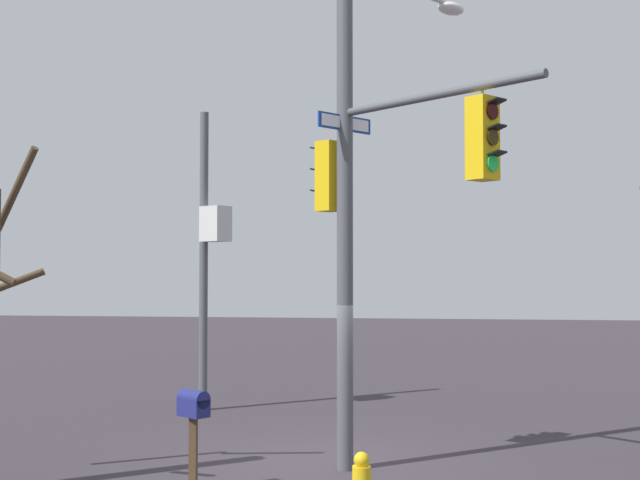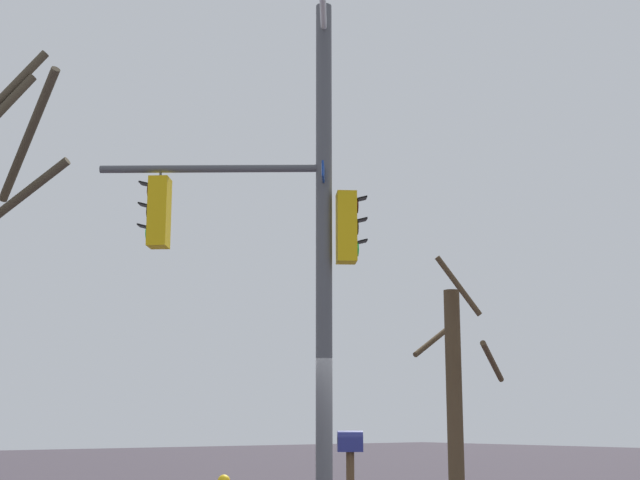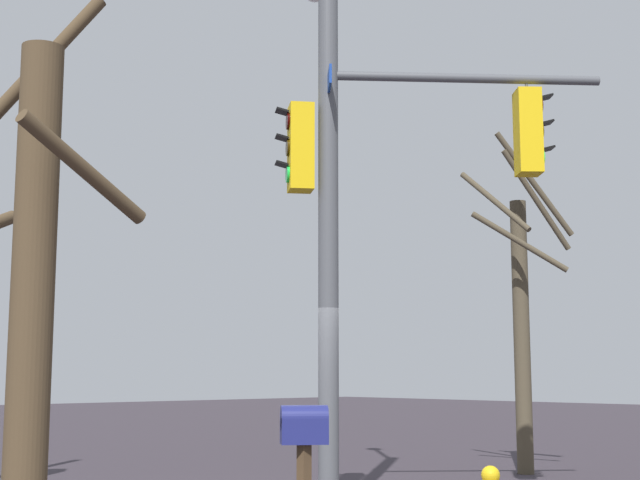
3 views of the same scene
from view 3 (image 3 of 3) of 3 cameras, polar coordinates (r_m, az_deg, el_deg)
The scene contains 4 objects.
main_signal_pole_assembly at distance 11.98m, azimuth 2.41°, elevation 5.91°, with size 3.37×4.68×8.18m.
mailbox at distance 8.93m, azimuth -0.98°, elevation -12.00°, with size 0.50×0.45×1.41m.
bare_tree_behind_pole at distance 16.59m, azimuth 12.25°, elevation -4.41°, with size 1.50×1.83×5.80m.
bare_tree_across_street at distance 7.14m, azimuth -17.35°, elevation -3.69°, with size 1.76×1.80×4.78m.
Camera 3 is at (7.43, 8.73, 1.71)m, focal length 52.29 mm.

